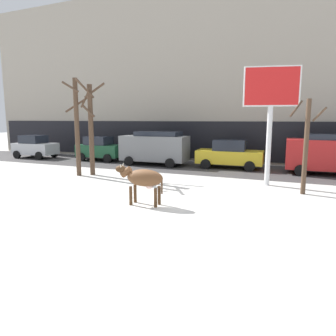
% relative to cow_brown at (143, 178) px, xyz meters
% --- Properties ---
extents(ground_plane, '(120.00, 120.00, 0.00)m').
position_rel_cow_brown_xyz_m(ground_plane, '(0.24, 0.50, -0.99)').
color(ground_plane, silver).
extents(road_strip, '(60.00, 5.60, 0.01)m').
position_rel_cow_brown_xyz_m(road_strip, '(0.24, 9.31, -0.99)').
color(road_strip, '#423F3F').
rests_on(road_strip, ground).
extents(building_facade, '(44.00, 6.10, 13.00)m').
position_rel_cow_brown_xyz_m(building_facade, '(0.24, 15.34, 5.49)').
color(building_facade, '#A39989').
rests_on(building_facade, ground).
extents(cow_brown, '(1.92, 0.71, 1.54)m').
position_rel_cow_brown_xyz_m(cow_brown, '(0.00, 0.00, 0.00)').
color(cow_brown, brown).
rests_on(cow_brown, ground).
extents(billboard, '(2.50, 0.77, 5.56)m').
position_rel_cow_brown_xyz_m(billboard, '(3.92, 5.38, 3.32)').
color(billboard, silver).
rests_on(billboard, ground).
extents(car_silver_hatchback, '(3.57, 2.04, 1.86)m').
position_rel_cow_brown_xyz_m(car_silver_hatchback, '(-14.68, 9.04, -0.07)').
color(car_silver_hatchback, '#B7BABF').
rests_on(car_silver_hatchback, ground).
extents(car_darkgreen_hatchback, '(3.57, 2.04, 1.86)m').
position_rel_cow_brown_xyz_m(car_darkgreen_hatchback, '(-8.80, 9.77, -0.07)').
color(car_darkgreen_hatchback, '#194C2D').
rests_on(car_darkgreen_hatchback, ground).
extents(car_grey_van, '(4.68, 2.27, 2.32)m').
position_rel_cow_brown_xyz_m(car_grey_van, '(-3.92, 9.31, 0.25)').
color(car_grey_van, slate).
rests_on(car_grey_van, ground).
extents(car_yellow_sedan, '(4.27, 2.12, 1.84)m').
position_rel_cow_brown_xyz_m(car_yellow_sedan, '(1.18, 9.88, -0.09)').
color(car_yellow_sedan, gold).
rests_on(car_yellow_sedan, ground).
extents(car_red_van, '(4.68, 2.27, 2.32)m').
position_rel_cow_brown_xyz_m(car_red_van, '(6.91, 9.62, 0.25)').
color(car_red_van, red).
rests_on(car_red_van, ground).
extents(pedestrian_near_billboard, '(0.36, 0.24, 1.73)m').
position_rel_cow_brown_xyz_m(pedestrian_near_billboard, '(-5.55, 12.07, -0.11)').
color(pedestrian_near_billboard, '#282833').
rests_on(pedestrian_near_billboard, ground).
extents(pedestrian_by_cars, '(0.36, 0.24, 1.73)m').
position_rel_cow_brown_xyz_m(pedestrian_by_cars, '(7.38, 12.07, -0.11)').
color(pedestrian_by_cars, '#282833').
rests_on(pedestrian_by_cars, ground).
extents(bare_tree_left_lot, '(1.81, 1.68, 5.37)m').
position_rel_cow_brown_xyz_m(bare_tree_left_lot, '(-6.11, 3.97, 2.01)').
color(bare_tree_left_lot, '#4C3828').
rests_on(bare_tree_left_lot, ground).
extents(bare_tree_right_lot, '(1.39, 1.01, 3.99)m').
position_rel_cow_brown_xyz_m(bare_tree_right_lot, '(5.50, 4.14, 1.15)').
color(bare_tree_right_lot, '#4C3828').
rests_on(bare_tree_right_lot, ground).
extents(bare_tree_far_back, '(1.28, 1.23, 5.21)m').
position_rel_cow_brown_xyz_m(bare_tree_far_back, '(-5.56, 4.45, 1.68)').
color(bare_tree_far_back, '#4C3828').
rests_on(bare_tree_far_back, ground).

